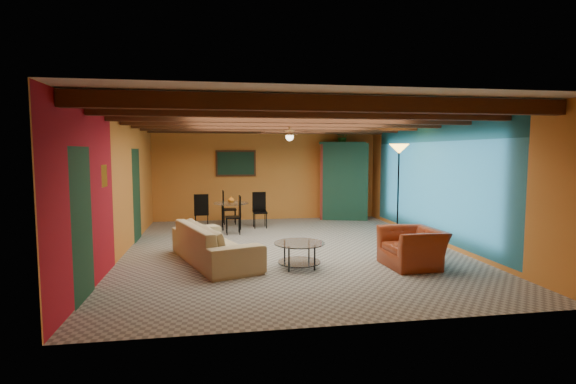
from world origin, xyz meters
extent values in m
cube|color=gray|center=(0.00, 0.00, 0.00)|extent=(6.50, 8.00, 0.01)
cube|color=silver|center=(0.00, 0.00, 2.70)|extent=(6.50, 8.00, 0.01)
cube|color=orange|center=(0.00, 4.00, 1.35)|extent=(6.50, 0.02, 2.70)
cube|color=maroon|center=(-3.25, 0.00, 1.35)|extent=(0.02, 8.00, 2.70)
cube|color=teal|center=(3.25, 0.00, 1.35)|extent=(0.02, 8.00, 2.70)
imported|color=tan|center=(-1.51, -0.84, 0.35)|extent=(1.67, 2.56, 0.70)
imported|color=maroon|center=(1.86, -1.71, 0.33)|extent=(0.95, 1.07, 0.66)
cube|color=maroon|center=(2.20, 3.70, 1.10)|extent=(1.38, 0.95, 2.20)
cube|color=black|center=(-0.90, 3.96, 1.65)|extent=(1.05, 0.03, 0.65)
imported|color=#26661E|center=(2.20, 3.70, 2.43)|extent=(0.43, 0.38, 0.45)
imported|color=orange|center=(-1.10, 2.55, 1.02)|extent=(0.21, 0.21, 0.17)
camera|label=1|loc=(-1.46, -8.63, 1.98)|focal=27.07mm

